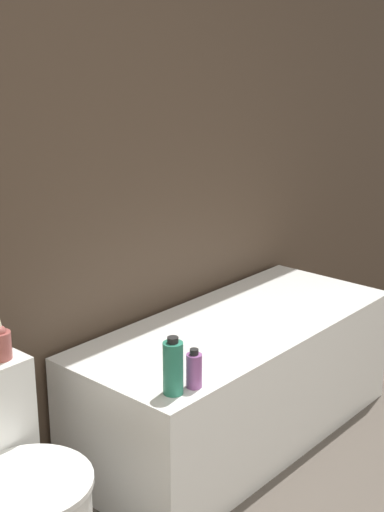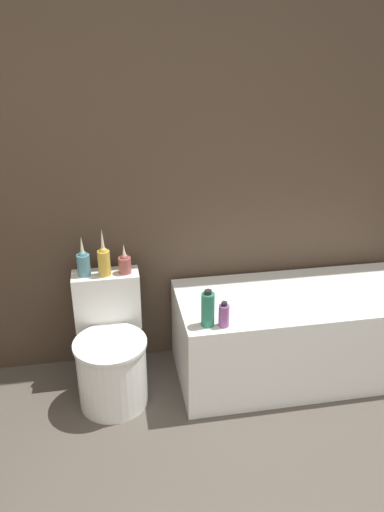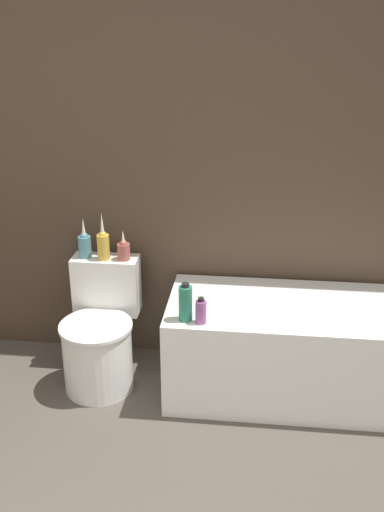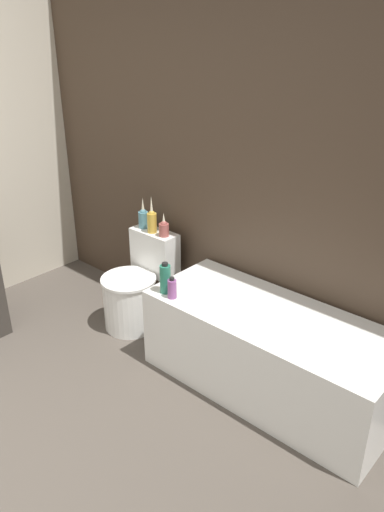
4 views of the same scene
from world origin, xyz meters
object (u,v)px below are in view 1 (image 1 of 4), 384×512
at_px(toilet, 16,504).
at_px(vase_bronze, 0,341).
at_px(shampoo_bottle_tall, 173,367).
at_px(shampoo_bottle_short, 194,370).
at_px(bathtub, 237,378).

xyz_separation_m(toilet, vase_bronze, (0.12, 0.20, 0.47)).
bearing_deg(vase_bronze, shampoo_bottle_tall, -44.76).
relative_size(shampoo_bottle_tall, shampoo_bottle_short, 1.45).
distance_m(toilet, shampoo_bottle_tall, 0.67).
bearing_deg(bathtub, vase_bronze, 170.72).
height_order(bathtub, shampoo_bottle_tall, shampoo_bottle_tall).
relative_size(vase_bronze, shampoo_bottle_tall, 0.86).
relative_size(bathtub, vase_bronze, 8.64).
relative_size(bathtub, shampoo_bottle_short, 10.82).
bearing_deg(shampoo_bottle_tall, bathtub, 19.16).
bearing_deg(shampoo_bottle_short, vase_bronze, 138.86).
bearing_deg(bathtub, shampoo_bottle_short, -156.36).
bearing_deg(shampoo_bottle_tall, toilet, 158.40).
xyz_separation_m(bathtub, shampoo_bottle_short, (-0.58, -0.25, 0.34)).
distance_m(toilet, vase_bronze, 0.52).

